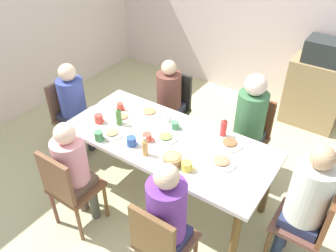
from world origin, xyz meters
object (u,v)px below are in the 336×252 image
object	(u,v)px
person_5	(73,167)
bottle_1	(145,147)
side_cabinet	(314,93)
plate_5	(230,143)
cup_3	(175,125)
plate_0	(166,137)
cup_6	(132,141)
plate_3	(221,162)
cup_7	(187,166)
chair_0	(250,133)
plate_2	(122,117)
dining_table	(168,145)
cup_0	(120,107)
cup_2	(147,137)
plate_1	(112,133)
cup_5	(99,136)
microwave	(326,51)
chair_5	(68,187)
chair_4	(161,242)
cup_1	(99,119)
person_0	(250,119)
bowl_0	(173,159)
cup_4	(168,118)
person_1	(307,198)
chair_2	(70,113)
bottle_0	(224,128)
person_3	(168,97)
chair_1	(312,223)
chair_3	(173,105)
bottle_2	(119,116)
person_2	(73,102)
plate_4	(149,112)

from	to	relation	value
person_5	bottle_1	size ratio (longest dim) A/B	6.06
side_cabinet	plate_5	bearing A→B (deg)	-98.86
person_5	cup_3	bearing A→B (deg)	62.92
plate_0	cup_6	bearing A→B (deg)	-127.04
plate_3	cup_7	world-z (taller)	cup_7
chair_0	plate_2	world-z (taller)	chair_0
dining_table	cup_0	size ratio (longest dim) A/B	18.63
cup_2	cup_6	world-z (taller)	cup_6
dining_table	plate_1	bearing A→B (deg)	-152.58
cup_5	microwave	xyz separation A→B (m)	(1.34, 2.58, 0.25)
chair_5	cup_5	world-z (taller)	chair_5
chair_4	cup_1	size ratio (longest dim) A/B	7.44
person_0	chair_5	world-z (taller)	person_0
bowl_0	plate_3	bearing A→B (deg)	35.74
plate_2	plate_0	bearing A→B (deg)	-2.19
microwave	cup_4	bearing A→B (deg)	-116.82
chair_0	chair_4	bearing A→B (deg)	-90.00
person_1	cup_2	world-z (taller)	person_1
chair_4	microwave	size ratio (longest dim) A/B	1.88
cup_1	chair_5	bearing A→B (deg)	-71.48
chair_2	bottle_0	world-z (taller)	bottle_0
bowl_0	bottle_0	bearing A→B (deg)	73.38
chair_0	plate_1	world-z (taller)	chair_0
person_0	plate_1	bearing A→B (deg)	-134.85
plate_5	cup_0	xyz separation A→B (m)	(-1.21, -0.13, 0.03)
person_3	plate_0	distance (m)	0.89
person_3	cup_2	world-z (taller)	person_3
dining_table	cup_4	size ratio (longest dim) A/B	17.66
chair_1	chair_4	distance (m)	1.21
chair_0	chair_3	world-z (taller)	same
chair_1	bottle_2	world-z (taller)	bottle_2
person_2	plate_4	size ratio (longest dim) A/B	4.60
plate_5	cup_4	xyz separation A→B (m)	(-0.69, -0.01, 0.02)
person_2	cup_6	size ratio (longest dim) A/B	9.43
plate_3	cup_1	size ratio (longest dim) A/B	2.14
person_5	plate_3	bearing A→B (deg)	33.93
cup_2	cup_4	distance (m)	0.37
chair_5	plate_3	bearing A→B (deg)	37.19
person_5	bottle_2	distance (m)	0.68
chair_1	bottle_1	distance (m)	1.49
plate_0	plate_4	world-z (taller)	same
chair_2	plate_1	distance (m)	0.97
dining_table	person_5	xyz separation A→B (m)	(-0.50, -0.74, 0.02)
chair_0	person_0	bearing A→B (deg)	-90.00
plate_5	side_cabinet	distance (m)	1.99
plate_5	cup_6	world-z (taller)	cup_6
cup_2	chair_2	bearing A→B (deg)	174.20
bottle_1	person_5	bearing A→B (deg)	-136.91
plate_0	plate_3	world-z (taller)	same
plate_3	dining_table	bearing A→B (deg)	178.52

